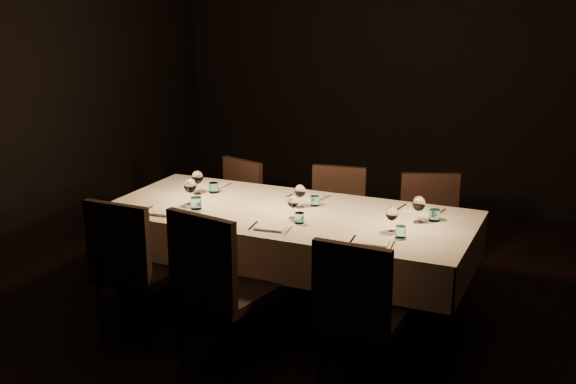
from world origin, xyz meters
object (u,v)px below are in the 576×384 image
at_px(dining_table, 288,222).
at_px(chair_near_right, 358,309).
at_px(chair_far_center, 336,218).
at_px(chair_far_left, 235,207).
at_px(chair_near_left, 131,263).
at_px(chair_near_center, 217,283).
at_px(chair_far_right, 430,229).

height_order(dining_table, chair_near_right, chair_near_right).
bearing_deg(chair_far_center, dining_table, -103.49).
bearing_deg(chair_near_right, chair_far_center, -63.43).
bearing_deg(chair_far_center, chair_far_left, 173.12).
relative_size(chair_near_left, chair_near_center, 0.96).
xyz_separation_m(chair_near_left, chair_far_right, (1.59, 1.55, -0.03)).
bearing_deg(chair_far_right, dining_table, -157.62).
relative_size(chair_far_center, chair_far_right, 0.99).
distance_m(chair_near_left, chair_near_center, 0.70).
bearing_deg(chair_near_center, chair_near_right, -164.36).
bearing_deg(chair_far_right, chair_near_left, -157.48).
distance_m(dining_table, chair_near_right, 1.11).
height_order(chair_near_right, chair_far_right, chair_near_right).
xyz_separation_m(dining_table, chair_far_left, (-0.81, 0.75, -0.20)).
relative_size(dining_table, chair_near_right, 2.70).
xyz_separation_m(chair_near_center, chair_far_center, (0.16, 1.62, -0.06)).
bearing_deg(dining_table, chair_near_right, -45.54).
xyz_separation_m(dining_table, chair_near_center, (-0.08, -0.86, -0.14)).
distance_m(dining_table, chair_far_left, 1.12).
bearing_deg(chair_far_center, chair_far_right, -6.28).
height_order(dining_table, chair_far_right, chair_far_right).
bearing_deg(chair_near_center, chair_near_left, 2.49).
height_order(dining_table, chair_near_center, chair_near_center).
bearing_deg(dining_table, chair_far_right, 44.04).
height_order(chair_near_left, chair_far_left, chair_near_left).
xyz_separation_m(chair_near_center, chair_far_right, (0.90, 1.65, -0.05)).
xyz_separation_m(chair_far_center, chair_far_right, (0.74, 0.02, 0.01)).
distance_m(chair_far_left, chair_far_right, 1.63).
xyz_separation_m(chair_near_center, chair_near_right, (0.86, 0.07, -0.03)).
relative_size(dining_table, chair_far_center, 2.83).
relative_size(chair_near_center, chair_far_center, 1.13).
height_order(dining_table, chair_far_left, chair_far_left).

